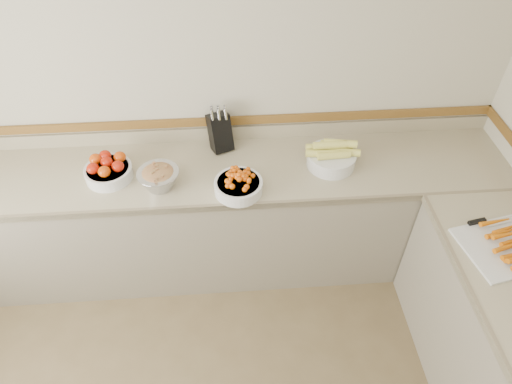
{
  "coord_description": "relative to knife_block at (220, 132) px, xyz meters",
  "views": [
    {
      "loc": [
        0.21,
        -0.51,
        2.8
      ],
      "look_at": [
        0.35,
        1.35,
        1.0
      ],
      "focal_mm": 32.0,
      "sensor_mm": 36.0,
      "label": 1
    }
  ],
  "objects": [
    {
      "name": "counter_back",
      "position": [
        -0.16,
        -0.22,
        -0.58
      ],
      "size": [
        4.0,
        0.65,
        1.08
      ],
      "color": "gray",
      "rests_on": "ground_plane"
    },
    {
      "name": "corn_bowl",
      "position": [
        0.7,
        -0.23,
        -0.06
      ],
      "size": [
        0.34,
        0.31,
        0.18
      ],
      "color": "silver",
      "rests_on": "counter_back"
    },
    {
      "name": "back_wall",
      "position": [
        -0.16,
        0.1,
        0.27
      ],
      "size": [
        4.0,
        0.0,
        4.0
      ],
      "primitive_type": "plane",
      "rotation": [
        1.57,
        0.0,
        0.0
      ],
      "color": "#B7B097",
      "rests_on": "ground_plane"
    },
    {
      "name": "knife_block",
      "position": [
        0.0,
        0.0,
        0.0
      ],
      "size": [
        0.18,
        0.2,
        0.32
      ],
      "color": "black",
      "rests_on": "counter_back"
    },
    {
      "name": "tomato_bowl",
      "position": [
        -0.69,
        -0.24,
        -0.07
      ],
      "size": [
        0.29,
        0.29,
        0.14
      ],
      "color": "silver",
      "rests_on": "counter_back"
    },
    {
      "name": "rhubarb_bowl",
      "position": [
        -0.38,
        -0.35,
        -0.06
      ],
      "size": [
        0.25,
        0.25,
        0.14
      ],
      "color": "#B2B2BA",
      "rests_on": "counter_back"
    },
    {
      "name": "cutting_board",
      "position": [
        1.51,
        -0.97,
        -0.11
      ],
      "size": [
        0.55,
        0.47,
        0.07
      ],
      "color": "silver",
      "rests_on": "counter_right"
    },
    {
      "name": "cherry_tomato_bowl",
      "position": [
        0.1,
        -0.43,
        -0.08
      ],
      "size": [
        0.29,
        0.29,
        0.16
      ],
      "color": "silver",
      "rests_on": "counter_back"
    }
  ]
}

